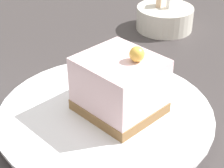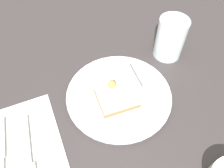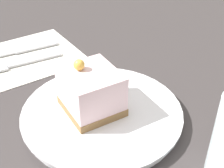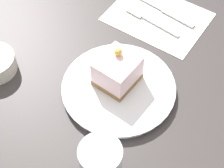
{
  "view_description": "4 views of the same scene",
  "coord_description": "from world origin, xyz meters",
  "px_view_note": "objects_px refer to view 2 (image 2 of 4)",
  "views": [
    {
      "loc": [
        0.19,
        -0.27,
        0.27
      ],
      "look_at": [
        -0.0,
        0.02,
        0.05
      ],
      "focal_mm": 60.0,
      "sensor_mm": 36.0,
      "label": 1
    },
    {
      "loc": [
        0.16,
        0.25,
        0.43
      ],
      "look_at": [
        0.01,
        0.01,
        0.07
      ],
      "focal_mm": 35.0,
      "sensor_mm": 36.0,
      "label": 2
    },
    {
      "loc": [
        -0.29,
        0.25,
        0.31
      ],
      "look_at": [
        -0.02,
        0.0,
        0.06
      ],
      "focal_mm": 50.0,
      "sensor_mm": 36.0,
      "label": 3
    },
    {
      "loc": [
        -0.43,
        -0.18,
        0.66
      ],
      "look_at": [
        -0.02,
        0.02,
        0.04
      ],
      "focal_mm": 60.0,
      "sensor_mm": 36.0,
      "label": 4
    }
  ],
  "objects_px": {
    "cake_slice": "(117,91)",
    "fork": "(29,155)",
    "plate": "(119,95)",
    "drinking_glass": "(170,38)",
    "knife": "(2,150)"
  },
  "relations": [
    {
      "from": "plate",
      "to": "drinking_glass",
      "type": "bearing_deg",
      "value": -164.05
    },
    {
      "from": "cake_slice",
      "to": "drinking_glass",
      "type": "relative_size",
      "value": 0.89
    },
    {
      "from": "cake_slice",
      "to": "fork",
      "type": "height_order",
      "value": "cake_slice"
    },
    {
      "from": "fork",
      "to": "knife",
      "type": "relative_size",
      "value": 0.83
    },
    {
      "from": "plate",
      "to": "fork",
      "type": "distance_m",
      "value": 0.23
    },
    {
      "from": "drinking_glass",
      "to": "plate",
      "type": "bearing_deg",
      "value": 15.95
    },
    {
      "from": "fork",
      "to": "knife",
      "type": "xyz_separation_m",
      "value": [
        0.04,
        -0.04,
        0.0
      ]
    },
    {
      "from": "drinking_glass",
      "to": "fork",
      "type": "bearing_deg",
      "value": 10.81
    },
    {
      "from": "cake_slice",
      "to": "drinking_glass",
      "type": "bearing_deg",
      "value": -150.76
    },
    {
      "from": "plate",
      "to": "cake_slice",
      "type": "distance_m",
      "value": 0.04
    },
    {
      "from": "fork",
      "to": "drinking_glass",
      "type": "bearing_deg",
      "value": -155.22
    },
    {
      "from": "cake_slice",
      "to": "knife",
      "type": "distance_m",
      "value": 0.26
    },
    {
      "from": "cake_slice",
      "to": "fork",
      "type": "relative_size",
      "value": 0.65
    },
    {
      "from": "plate",
      "to": "drinking_glass",
      "type": "distance_m",
      "value": 0.2
    },
    {
      "from": "fork",
      "to": "drinking_glass",
      "type": "relative_size",
      "value": 1.38
    }
  ]
}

